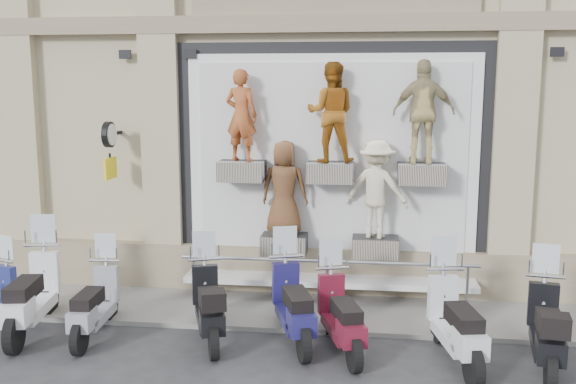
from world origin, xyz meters
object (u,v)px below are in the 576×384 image
object	(u,v)px
guard_rail	(327,286)
clock_sign_bracket	(110,143)
scooter_b	(31,279)
scooter_h	(548,313)
scooter_d	(208,291)
scooter_f	(341,301)
scooter_g	(457,306)
scooter_e	(293,290)
scooter_c	(94,290)

from	to	relation	value
guard_rail	clock_sign_bracket	xyz separation A→B (m)	(-3.90, 0.47, 2.34)
guard_rail	scooter_b	size ratio (longest dim) A/B	2.35
clock_sign_bracket	scooter_h	xyz separation A→B (m)	(6.97, -2.27, -2.01)
clock_sign_bracket	scooter_d	xyz separation A→B (m)	(2.21, -1.87, -2.02)
scooter_d	scooter_f	bearing A→B (deg)	-24.02
scooter_h	scooter_d	bearing A→B (deg)	-175.43
scooter_f	scooter_g	bearing A→B (deg)	-24.68
scooter_d	scooter_f	size ratio (longest dim) A/B	1.02
guard_rail	scooter_e	xyz separation A→B (m)	(-0.42, -1.30, 0.35)
scooter_g	scooter_h	world-z (taller)	scooter_g
guard_rail	scooter_e	bearing A→B (deg)	-108.02
scooter_e	scooter_f	bearing A→B (deg)	-38.21
scooter_c	scooter_b	bearing A→B (deg)	174.66
scooter_c	scooter_f	bearing A→B (deg)	-5.09
scooter_e	scooter_b	bearing A→B (deg)	164.05
guard_rail	scooter_f	bearing A→B (deg)	-79.33
guard_rail	scooter_c	world-z (taller)	scooter_c
scooter_c	scooter_e	world-z (taller)	scooter_e
clock_sign_bracket	scooter_b	world-z (taller)	clock_sign_bracket
clock_sign_bracket	scooter_f	world-z (taller)	clock_sign_bracket
clock_sign_bracket	guard_rail	bearing A→B (deg)	-6.84
scooter_b	scooter_d	bearing A→B (deg)	-8.27
guard_rail	scooter_e	distance (m)	1.42
guard_rail	scooter_h	size ratio (longest dim) A/B	2.58
scooter_c	scooter_h	xyz separation A→B (m)	(6.52, -0.32, 0.05)
scooter_e	scooter_g	size ratio (longest dim) A/B	0.99
scooter_c	scooter_g	size ratio (longest dim) A/B	0.90
scooter_b	scooter_h	bearing A→B (deg)	-11.98
scooter_b	scooter_h	world-z (taller)	scooter_b
clock_sign_bracket	scooter_d	size ratio (longest dim) A/B	0.53
scooter_h	scooter_f	bearing A→B (deg)	-175.38
scooter_e	clock_sign_bracket	bearing A→B (deg)	134.99
scooter_c	scooter_e	distance (m)	3.03
guard_rail	scooter_h	distance (m)	3.58
clock_sign_bracket	scooter_h	bearing A→B (deg)	-18.00
scooter_e	scooter_h	size ratio (longest dim) A/B	1.03
guard_rail	scooter_d	world-z (taller)	scooter_d
scooter_b	scooter_f	size ratio (longest dim) A/B	1.14
scooter_c	scooter_f	size ratio (longest dim) A/B	0.97
clock_sign_bracket	scooter_d	bearing A→B (deg)	-40.23
scooter_b	scooter_h	size ratio (longest dim) A/B	1.10
scooter_c	scooter_f	world-z (taller)	scooter_f
scooter_f	scooter_h	world-z (taller)	scooter_h
scooter_b	scooter_h	xyz separation A→B (m)	(7.55, -0.35, -0.08)
guard_rail	scooter_d	xyz separation A→B (m)	(-1.69, -1.40, 0.31)
guard_rail	scooter_c	distance (m)	3.76
scooter_d	scooter_g	bearing A→B (deg)	-24.98
scooter_d	scooter_h	xyz separation A→B (m)	(4.77, -0.40, 0.02)
scooter_d	clock_sign_bracket	bearing A→B (deg)	120.64
clock_sign_bracket	scooter_c	distance (m)	2.87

